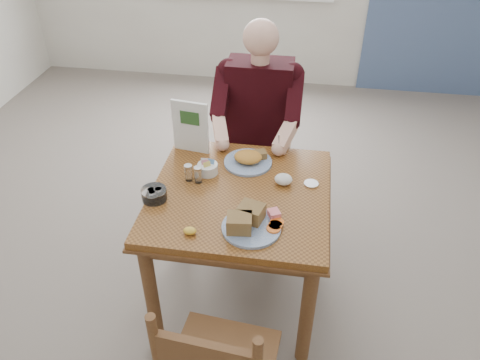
% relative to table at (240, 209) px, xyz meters
% --- Properties ---
extents(floor, '(6.00, 6.00, 0.00)m').
position_rel_table_xyz_m(floor, '(0.00, 0.00, -0.64)').
color(floor, '#71655B').
rests_on(floor, ground).
extents(lemon_wedge, '(0.07, 0.06, 0.03)m').
position_rel_table_xyz_m(lemon_wedge, '(-0.17, -0.34, 0.13)').
color(lemon_wedge, yellow).
rests_on(lemon_wedge, table).
extents(napkin, '(0.11, 0.10, 0.06)m').
position_rel_table_xyz_m(napkin, '(0.21, 0.10, 0.14)').
color(napkin, white).
rests_on(napkin, table).
extents(metal_dish, '(0.08, 0.08, 0.01)m').
position_rel_table_xyz_m(metal_dish, '(0.36, 0.12, 0.12)').
color(metal_dish, silver).
rests_on(metal_dish, table).
extents(table, '(0.92, 0.92, 0.75)m').
position_rel_table_xyz_m(table, '(0.00, 0.00, 0.00)').
color(table, brown).
rests_on(table, ground).
extents(chair_far, '(0.42, 0.42, 0.95)m').
position_rel_table_xyz_m(chair_far, '(0.00, 0.80, -0.16)').
color(chair_far, brown).
rests_on(chair_far, ground).
extents(diner, '(0.53, 0.56, 1.39)m').
position_rel_table_xyz_m(diner, '(0.00, 0.71, 0.17)').
color(diner, gray).
rests_on(diner, chair_far).
extents(near_plate, '(0.30, 0.28, 0.09)m').
position_rel_table_xyz_m(near_plate, '(0.09, -0.26, 0.15)').
color(near_plate, white).
rests_on(near_plate, table).
extents(far_plate, '(0.35, 0.35, 0.07)m').
position_rel_table_xyz_m(far_plate, '(0.01, 0.26, 0.14)').
color(far_plate, white).
rests_on(far_plate, table).
extents(caddy, '(0.12, 0.12, 0.08)m').
position_rel_table_xyz_m(caddy, '(-0.20, 0.13, 0.14)').
color(caddy, white).
rests_on(caddy, table).
extents(shakers, '(0.10, 0.06, 0.09)m').
position_rel_table_xyz_m(shakers, '(-0.25, 0.05, 0.16)').
color(shakers, white).
rests_on(shakers, table).
extents(creamer, '(0.14, 0.14, 0.06)m').
position_rel_table_xyz_m(creamer, '(-0.41, -0.12, 0.14)').
color(creamer, white).
rests_on(creamer, table).
extents(menu, '(0.21, 0.05, 0.31)m').
position_rel_table_xyz_m(menu, '(-0.33, 0.34, 0.27)').
color(menu, white).
rests_on(menu, table).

